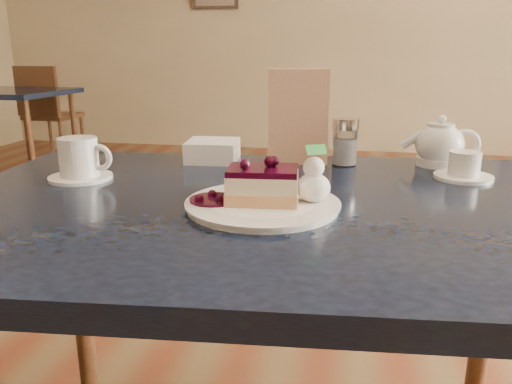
% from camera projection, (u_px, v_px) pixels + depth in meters
% --- Properties ---
extents(main_table, '(1.33, 0.94, 0.79)m').
position_uv_depth(main_table, '(265.00, 240.00, 0.97)').
color(main_table, black).
rests_on(main_table, ground).
extents(dessert_plate, '(0.27, 0.27, 0.01)m').
position_uv_depth(dessert_plate, '(263.00, 205.00, 0.90)').
color(dessert_plate, white).
rests_on(dessert_plate, main_table).
extents(cheesecake_slice, '(0.13, 0.10, 0.06)m').
position_uv_depth(cheesecake_slice, '(263.00, 185.00, 0.89)').
color(cheesecake_slice, '#E9AF71').
rests_on(cheesecake_slice, dessert_plate).
extents(whipped_cream, '(0.06, 0.06, 0.05)m').
position_uv_depth(whipped_cream, '(313.00, 187.00, 0.89)').
color(whipped_cream, white).
rests_on(whipped_cream, dessert_plate).
extents(berry_sauce, '(0.08, 0.08, 0.01)m').
position_uv_depth(berry_sauce, '(213.00, 200.00, 0.90)').
color(berry_sauce, black).
rests_on(berry_sauce, dessert_plate).
extents(coffee_set, '(0.15, 0.14, 0.09)m').
position_uv_depth(coffee_set, '(80.00, 161.00, 1.09)').
color(coffee_set, white).
rests_on(coffee_set, main_table).
extents(tea_set, '(0.21, 0.25, 0.11)m').
position_uv_depth(tea_set, '(444.00, 149.00, 1.20)').
color(tea_set, white).
rests_on(tea_set, main_table).
extents(menu_card, '(0.15, 0.04, 0.23)m').
position_uv_depth(menu_card, '(298.00, 117.00, 1.23)').
color(menu_card, beige).
rests_on(menu_card, main_table).
extents(sugar_shaker, '(0.06, 0.06, 0.12)m').
position_uv_depth(sugar_shaker, '(345.00, 141.00, 1.22)').
color(sugar_shaker, white).
rests_on(sugar_shaker, main_table).
extents(napkin_stack, '(0.14, 0.14, 0.05)m').
position_uv_depth(napkin_stack, '(213.00, 151.00, 1.28)').
color(napkin_stack, white).
rests_on(napkin_stack, main_table).
extents(bg_table_far_left, '(1.05, 1.84, 1.22)m').
position_uv_depth(bg_table_far_left, '(13.00, 171.00, 4.29)').
color(bg_table_far_left, black).
rests_on(bg_table_far_left, ground).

